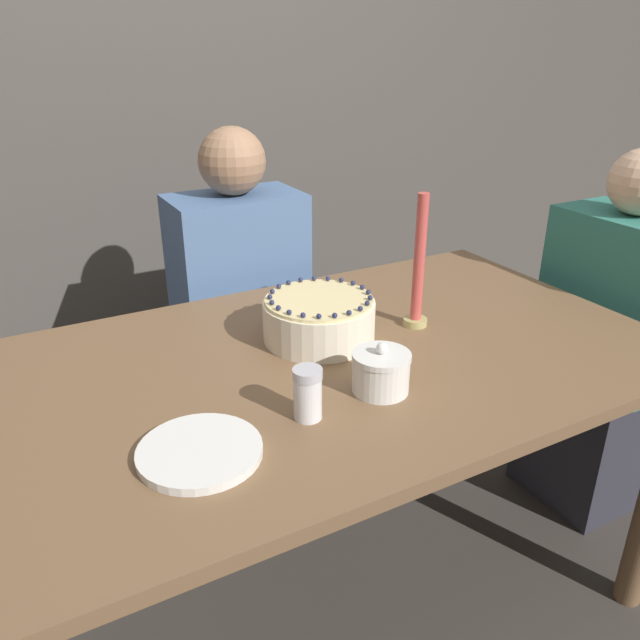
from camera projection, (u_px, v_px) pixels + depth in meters
name	position (u px, v px, depth m)	size (l,w,h in m)	color
ground_plane	(335.00, 594.00, 1.73)	(12.00, 12.00, 0.00)	#3D3833
wall_behind	(150.00, 70.00, 2.31)	(8.00, 0.05, 2.60)	#4C4742
dining_table	(337.00, 395.00, 1.47)	(1.52, 0.92, 0.75)	brown
cake	(320.00, 318.00, 1.47)	(0.26, 0.26, 0.12)	#EFE5CC
sugar_bowl	(381.00, 372.00, 1.26)	(0.12, 0.12, 0.11)	white
sugar_shaker	(308.00, 393.00, 1.16)	(0.06, 0.06, 0.10)	white
plate_stack	(200.00, 451.00, 1.07)	(0.22, 0.22, 0.02)	white
candle	(418.00, 273.00, 1.51)	(0.06, 0.06, 0.33)	tan
person_man_blue_shirt	(242.00, 336.00, 2.06)	(0.40, 0.34, 1.18)	#2D2D38
person_woman_floral	(605.00, 361.00, 1.94)	(0.34, 0.40, 1.14)	#2D2D38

